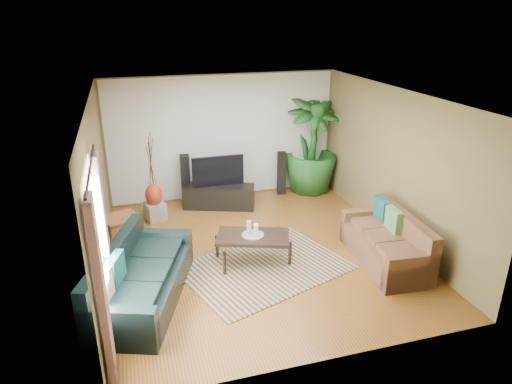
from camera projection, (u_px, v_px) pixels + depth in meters
name	position (u px, v px, depth m)	size (l,w,h in m)	color
floor	(259.00, 252.00, 7.93)	(5.50, 5.50, 0.00)	brown
ceiling	(260.00, 96.00, 6.93)	(5.50, 5.50, 0.00)	white
wall_back	(223.00, 137.00, 9.88)	(5.00, 5.00, 0.00)	brown
wall_front	(331.00, 263.00, 4.98)	(5.00, 5.00, 0.00)	brown
wall_left	(99.00, 195.00, 6.78)	(5.50, 5.50, 0.00)	brown
wall_right	(394.00, 166.00, 8.08)	(5.50, 5.50, 0.00)	brown
backwall_panel	(223.00, 137.00, 9.87)	(4.90, 4.90, 0.00)	white
window_pane	(96.00, 241.00, 5.34)	(1.80, 1.80, 0.00)	white
curtain_near	(102.00, 294.00, 4.78)	(0.08, 0.35, 2.20)	gray
curtain_far	(104.00, 232.00, 6.12)	(0.08, 0.35, 2.20)	gray
curtain_rod	(90.00, 168.00, 5.02)	(0.03, 0.03, 1.90)	black
sofa_left	(143.00, 274.00, 6.47)	(2.26, 0.97, 0.85)	black
sofa_right	(385.00, 239.00, 7.46)	(1.83, 0.82, 0.85)	brown
area_rug	(265.00, 267.00, 7.45)	(2.54, 1.80, 0.01)	tan
coffee_table	(253.00, 248.00, 7.56)	(1.18, 0.64, 0.48)	black
candle_tray	(253.00, 235.00, 7.47)	(0.36, 0.36, 0.02)	gray
candle_tall	(249.00, 228.00, 7.43)	(0.07, 0.07, 0.24)	beige
candle_mid	(256.00, 230.00, 7.41)	(0.07, 0.07, 0.18)	white
candle_short	(256.00, 228.00, 7.51)	(0.07, 0.07, 0.15)	beige
tv_stand	(219.00, 197.00, 9.65)	(1.48, 0.44, 0.49)	black
television	(218.00, 171.00, 9.46)	(1.08, 0.06, 0.64)	black
speaker_left	(186.00, 180.00, 9.72)	(0.20, 0.22, 1.10)	black
speaker_right	(282.00, 173.00, 10.31)	(0.18, 0.20, 0.98)	black
potted_plant	(311.00, 145.00, 10.27)	(1.22, 1.22, 2.18)	#1B531D
plant_pot	(309.00, 184.00, 10.61)	(0.40, 0.40, 0.31)	black
pedestal	(155.00, 211.00, 9.09)	(0.36, 0.36, 0.36)	gray
vase	(154.00, 195.00, 8.96)	(0.33, 0.33, 0.47)	maroon
side_table	(123.00, 232.00, 7.99)	(0.56, 0.56, 0.59)	brown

